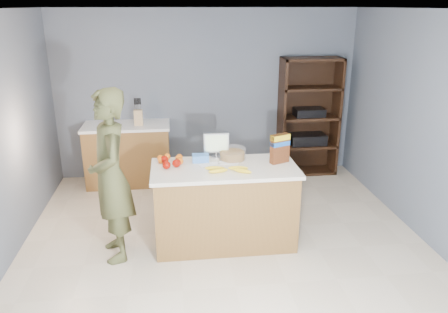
{
  "coord_description": "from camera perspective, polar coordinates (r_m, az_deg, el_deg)",
  "views": [
    {
      "loc": [
        -0.53,
        -4.02,
        2.54
      ],
      "look_at": [
        0.0,
        0.35,
        1.0
      ],
      "focal_mm": 35.0,
      "sensor_mm": 36.0,
      "label": 1
    }
  ],
  "objects": [
    {
      "name": "walls",
      "position": [
        4.15,
        0.59,
        6.93
      ],
      "size": [
        4.52,
        5.02,
        2.51
      ],
      "color": "slate",
      "rests_on": "ground"
    },
    {
      "name": "back_cabinet",
      "position": [
        6.6,
        -12.38,
        0.34
      ],
      "size": [
        1.24,
        0.62,
        0.9
      ],
      "color": "brown",
      "rests_on": "ground"
    },
    {
      "name": "envelopes",
      "position": [
        4.74,
        -0.66,
        -0.96
      ],
      "size": [
        0.45,
        0.18,
        0.0
      ],
      "color": "white",
      "rests_on": "counter_peninsula"
    },
    {
      "name": "counter_peninsula",
      "position": [
        4.84,
        0.07,
        -6.74
      ],
      "size": [
        1.56,
        0.76,
        0.9
      ],
      "color": "brown",
      "rests_on": "ground"
    },
    {
      "name": "floor",
      "position": [
        4.79,
        0.52,
        -12.78
      ],
      "size": [
        4.5,
        5.0,
        0.02
      ],
      "primitive_type": "cube",
      "color": "beige",
      "rests_on": "ground"
    },
    {
      "name": "tv",
      "position": [
        4.9,
        -1.01,
        1.66
      ],
      "size": [
        0.28,
        0.12,
        0.28
      ],
      "color": "silver",
      "rests_on": "counter_peninsula"
    },
    {
      "name": "salad_bowl",
      "position": [
        4.86,
        1.1,
        0.28
      ],
      "size": [
        0.3,
        0.3,
        0.13
      ],
      "color": "#267219",
      "rests_on": "counter_peninsula"
    },
    {
      "name": "apples",
      "position": [
        4.68,
        -6.94,
        -0.81
      ],
      "size": [
        0.22,
        0.26,
        0.09
      ],
      "color": "#8B0B02",
      "rests_on": "counter_peninsula"
    },
    {
      "name": "blue_carton",
      "position": [
        4.8,
        -3.08,
        -0.21
      ],
      "size": [
        0.18,
        0.12,
        0.08
      ],
      "primitive_type": "cube",
      "rotation": [
        0.0,
        0.0,
        -0.02
      ],
      "color": "blue",
      "rests_on": "counter_peninsula"
    },
    {
      "name": "oranges",
      "position": [
        4.83,
        -6.77,
        -0.25
      ],
      "size": [
        0.28,
        0.24,
        0.07
      ],
      "color": "orange",
      "rests_on": "counter_peninsula"
    },
    {
      "name": "bananas",
      "position": [
        4.52,
        0.58,
        -1.7
      ],
      "size": [
        0.48,
        0.22,
        0.05
      ],
      "color": "yellow",
      "rests_on": "counter_peninsula"
    },
    {
      "name": "shelving_unit",
      "position": [
        6.91,
        10.86,
        4.87
      ],
      "size": [
        0.9,
        0.4,
        1.8
      ],
      "color": "black",
      "rests_on": "ground"
    },
    {
      "name": "person",
      "position": [
        4.55,
        -14.57,
        -2.56
      ],
      "size": [
        0.59,
        0.74,
        1.79
      ],
      "primitive_type": "imported",
      "rotation": [
        0.0,
        0.0,
        -1.31
      ],
      "color": "#464928",
      "rests_on": "ground"
    },
    {
      "name": "cereal_box",
      "position": [
        4.76,
        7.32,
        1.32
      ],
      "size": [
        0.23,
        0.16,
        0.32
      ],
      "color": "#592B14",
      "rests_on": "counter_peninsula"
    },
    {
      "name": "knife_block",
      "position": [
        6.38,
        -11.12,
        5.1
      ],
      "size": [
        0.12,
        0.1,
        0.31
      ],
      "color": "tan",
      "rests_on": "back_cabinet"
    }
  ]
}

